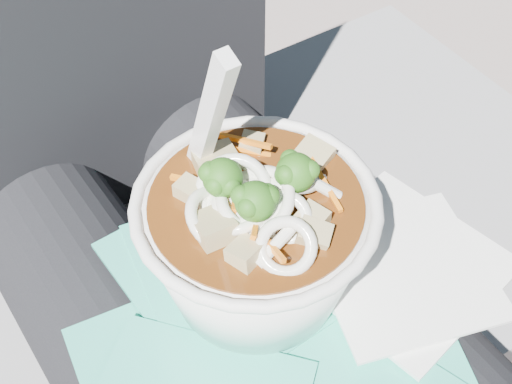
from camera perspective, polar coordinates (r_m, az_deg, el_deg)
stone_ledge at (r=0.92m, az=-5.50°, el=-14.15°), size 1.01×0.53×0.42m
lap at (r=0.61m, az=-0.06°, el=-12.43°), size 0.31×0.48×0.14m
person_body at (r=0.63m, az=-4.85°, el=-4.83°), size 0.34×0.94×0.97m
plastic_bag at (r=0.53m, az=1.57°, el=-12.63°), size 0.34×0.37×0.01m
napkins at (r=0.56m, az=11.53°, el=-5.90°), size 0.16×0.17×0.01m
udon_bowl at (r=0.50m, az=-0.05°, el=-3.39°), size 0.20×0.20×0.21m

